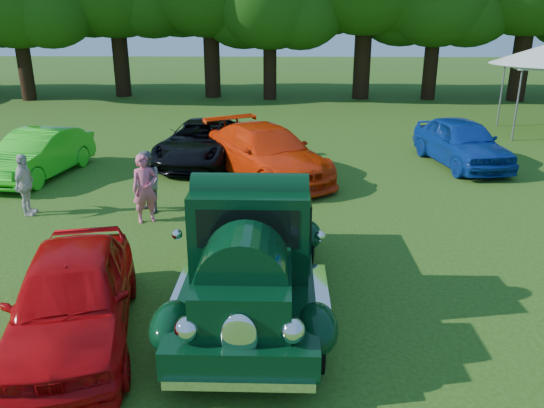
{
  "coord_description": "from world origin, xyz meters",
  "views": [
    {
      "loc": [
        0.69,
        -7.24,
        4.39
      ],
      "look_at": [
        0.43,
        2.15,
        1.1
      ],
      "focal_mm": 35.0,
      "sensor_mm": 36.0,
      "label": 1
    }
  ],
  "objects_px": {
    "back_car_orange": "(266,153)",
    "back_car_blue": "(462,142)",
    "hero_pickup": "(252,251)",
    "back_car_black": "(202,142)",
    "spectator_pink": "(145,189)",
    "spectator_white": "(25,185)",
    "spectator_grey": "(147,182)",
    "red_convertible": "(73,296)",
    "back_car_lime": "(38,154)"
  },
  "relations": [
    {
      "from": "back_car_orange",
      "to": "back_car_blue",
      "type": "distance_m",
      "value": 6.29
    },
    {
      "from": "hero_pickup",
      "to": "back_car_black",
      "type": "xyz_separation_m",
      "value": [
        -2.18,
        8.9,
        -0.23
      ]
    },
    {
      "from": "spectator_pink",
      "to": "spectator_white",
      "type": "bearing_deg",
      "value": 145.78
    },
    {
      "from": "spectator_pink",
      "to": "spectator_grey",
      "type": "bearing_deg",
      "value": 72.38
    },
    {
      "from": "back_car_blue",
      "to": "hero_pickup",
      "type": "bearing_deg",
      "value": -134.23
    },
    {
      "from": "red_convertible",
      "to": "back_car_black",
      "type": "bearing_deg",
      "value": 74.73
    },
    {
      "from": "spectator_grey",
      "to": "back_car_lime",
      "type": "bearing_deg",
      "value": -173.55
    },
    {
      "from": "spectator_grey",
      "to": "spectator_white",
      "type": "height_order",
      "value": "spectator_grey"
    },
    {
      "from": "spectator_pink",
      "to": "red_convertible",
      "type": "bearing_deg",
      "value": -115.11
    },
    {
      "from": "back_car_lime",
      "to": "back_car_blue",
      "type": "bearing_deg",
      "value": 16.02
    },
    {
      "from": "back_car_lime",
      "to": "spectator_pink",
      "type": "relative_size",
      "value": 2.64
    },
    {
      "from": "spectator_pink",
      "to": "spectator_grey",
      "type": "height_order",
      "value": "spectator_pink"
    },
    {
      "from": "back_car_lime",
      "to": "back_car_black",
      "type": "bearing_deg",
      "value": 30.37
    },
    {
      "from": "back_car_lime",
      "to": "back_car_black",
      "type": "relative_size",
      "value": 0.87
    },
    {
      "from": "red_convertible",
      "to": "back_car_orange",
      "type": "height_order",
      "value": "back_car_orange"
    },
    {
      "from": "back_car_blue",
      "to": "spectator_grey",
      "type": "distance_m",
      "value": 9.92
    },
    {
      "from": "hero_pickup",
      "to": "spectator_grey",
      "type": "height_order",
      "value": "hero_pickup"
    },
    {
      "from": "red_convertible",
      "to": "back_car_orange",
      "type": "xyz_separation_m",
      "value": [
        2.43,
        8.32,
        0.06
      ]
    },
    {
      "from": "spectator_white",
      "to": "back_car_black",
      "type": "bearing_deg",
      "value": -37.47
    },
    {
      "from": "back_car_blue",
      "to": "spectator_pink",
      "type": "height_order",
      "value": "spectator_pink"
    },
    {
      "from": "back_car_blue",
      "to": "spectator_pink",
      "type": "distance_m",
      "value": 10.13
    },
    {
      "from": "back_car_black",
      "to": "back_car_blue",
      "type": "distance_m",
      "value": 8.21
    },
    {
      "from": "back_car_blue",
      "to": "spectator_white",
      "type": "distance_m",
      "value": 12.57
    },
    {
      "from": "spectator_white",
      "to": "spectator_grey",
      "type": "bearing_deg",
      "value": -88.27
    },
    {
      "from": "hero_pickup",
      "to": "back_car_lime",
      "type": "height_order",
      "value": "hero_pickup"
    },
    {
      "from": "spectator_grey",
      "to": "hero_pickup",
      "type": "bearing_deg",
      "value": -13.77
    },
    {
      "from": "back_car_lime",
      "to": "spectator_pink",
      "type": "height_order",
      "value": "spectator_pink"
    },
    {
      "from": "red_convertible",
      "to": "back_car_orange",
      "type": "distance_m",
      "value": 8.67
    },
    {
      "from": "back_car_lime",
      "to": "spectator_white",
      "type": "height_order",
      "value": "spectator_white"
    },
    {
      "from": "back_car_black",
      "to": "back_car_blue",
      "type": "xyz_separation_m",
      "value": [
        8.21,
        -0.1,
        0.07
      ]
    },
    {
      "from": "back_car_lime",
      "to": "back_car_blue",
      "type": "height_order",
      "value": "back_car_blue"
    },
    {
      "from": "spectator_grey",
      "to": "spectator_white",
      "type": "relative_size",
      "value": 1.01
    },
    {
      "from": "hero_pickup",
      "to": "back_car_blue",
      "type": "bearing_deg",
      "value": 55.57
    },
    {
      "from": "back_car_black",
      "to": "back_car_orange",
      "type": "xyz_separation_m",
      "value": [
        2.14,
        -1.71,
        0.08
      ]
    },
    {
      "from": "back_car_lime",
      "to": "red_convertible",
      "type": "bearing_deg",
      "value": -54.63
    },
    {
      "from": "back_car_lime",
      "to": "spectator_grey",
      "type": "relative_size",
      "value": 2.78
    },
    {
      "from": "red_convertible",
      "to": "back_car_lime",
      "type": "xyz_separation_m",
      "value": [
        -4.2,
        8.21,
        0.0
      ]
    },
    {
      "from": "hero_pickup",
      "to": "back_car_blue",
      "type": "distance_m",
      "value": 10.67
    },
    {
      "from": "back_car_black",
      "to": "back_car_blue",
      "type": "height_order",
      "value": "back_car_blue"
    },
    {
      "from": "hero_pickup",
      "to": "back_car_black",
      "type": "relative_size",
      "value": 1.1
    },
    {
      "from": "back_car_black",
      "to": "spectator_pink",
      "type": "distance_m",
      "value": 5.36
    },
    {
      "from": "back_car_lime",
      "to": "back_car_orange",
      "type": "height_order",
      "value": "back_car_orange"
    },
    {
      "from": "red_convertible",
      "to": "spectator_pink",
      "type": "xyz_separation_m",
      "value": [
        -0.17,
        4.69,
        0.1
      ]
    },
    {
      "from": "spectator_grey",
      "to": "back_car_black",
      "type": "bearing_deg",
      "value": 126.08
    },
    {
      "from": "back_car_black",
      "to": "spectator_pink",
      "type": "height_order",
      "value": "spectator_pink"
    },
    {
      "from": "red_convertible",
      "to": "spectator_grey",
      "type": "relative_size",
      "value": 2.68
    },
    {
      "from": "back_car_lime",
      "to": "spectator_grey",
      "type": "height_order",
      "value": "spectator_grey"
    },
    {
      "from": "back_car_black",
      "to": "hero_pickup",
      "type": "bearing_deg",
      "value": -69.81
    },
    {
      "from": "back_car_orange",
      "to": "spectator_white",
      "type": "relative_size",
      "value": 3.5
    },
    {
      "from": "spectator_pink",
      "to": "spectator_white",
      "type": "relative_size",
      "value": 1.07
    }
  ]
}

